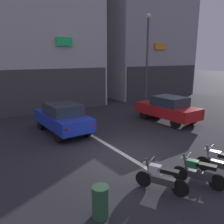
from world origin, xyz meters
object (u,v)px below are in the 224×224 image
car_blue_crossing_near (62,117)px  trash_bin (101,202)px  car_white_down_street (54,94)px  motorcycle_silver_row_centre (220,162)px  motorcycle_white_row_leftmost (161,177)px  street_lamp (147,55)px  motorcycle_green_row_left_mid (198,172)px  car_red_parked_kerbside (168,108)px

car_blue_crossing_near → trash_bin: 7.25m
car_blue_crossing_near → car_white_down_street: size_ratio=0.98×
car_white_down_street → motorcycle_silver_row_centre: 15.77m
motorcycle_white_row_leftmost → motorcycle_silver_row_centre: bearing=-7.6°
car_white_down_street → street_lamp: 9.10m
motorcycle_green_row_left_mid → motorcycle_silver_row_centre: 1.24m
car_red_parked_kerbside → street_lamp: size_ratio=0.61×
car_red_parked_kerbside → motorcycle_silver_row_centre: car_red_parked_kerbside is taller
street_lamp → trash_bin: (-8.48, -8.24, -3.77)m
car_white_down_street → motorcycle_green_row_left_mid: car_white_down_street is taller
car_white_down_street → trash_bin: (-4.05, -15.47, -0.46)m
car_red_parked_kerbside → motorcycle_white_row_leftmost: 8.19m
motorcycle_green_row_left_mid → motorcycle_silver_row_centre: bearing=2.4°
motorcycle_green_row_left_mid → trash_bin: bearing=174.3°
street_lamp → trash_bin: 12.41m
motorcycle_silver_row_centre → motorcycle_white_row_leftmost: bearing=172.4°
street_lamp → motorcycle_silver_row_centre: size_ratio=4.32×
car_blue_crossing_near → motorcycle_silver_row_centre: car_blue_crossing_near is taller
car_blue_crossing_near → motorcycle_silver_row_centre: (2.96, -7.32, -0.43)m
car_red_parked_kerbside → motorcycle_white_row_leftmost: size_ratio=2.80×
car_white_down_street → trash_bin: size_ratio=5.02×
motorcycle_white_row_leftmost → car_blue_crossing_near: bearing=93.9°
car_red_parked_kerbside → car_white_down_street: bearing=112.4°
motorcycle_green_row_left_mid → street_lamp: bearing=59.2°
car_white_down_street → trash_bin: car_white_down_street is taller
car_red_parked_kerbside → car_white_down_street: 10.63m
car_white_down_street → car_blue_crossing_near: bearing=-105.9°
car_red_parked_kerbside → motorcycle_silver_row_centre: size_ratio=2.63×
car_blue_crossing_near → motorcycle_silver_row_centre: 7.91m
motorcycle_white_row_leftmost → motorcycle_green_row_left_mid: 1.30m
motorcycle_white_row_leftmost → car_red_parked_kerbside: bearing=43.2°
car_red_parked_kerbside → trash_bin: car_red_parked_kerbside is taller
car_red_parked_kerbside → car_white_down_street: (-4.05, 9.83, 0.00)m
car_red_parked_kerbside → motorcycle_silver_row_centre: 6.88m
motorcycle_silver_row_centre → trash_bin: size_ratio=1.88×
street_lamp → motorcycle_silver_row_centre: bearing=-114.4°
motorcycle_white_row_leftmost → trash_bin: size_ratio=1.76×
motorcycle_green_row_left_mid → trash_bin: motorcycle_green_row_left_mid is taller
motorcycle_white_row_leftmost → street_lamp: bearing=52.3°
car_white_down_street → trash_bin: bearing=-104.7°
car_blue_crossing_near → motorcycle_green_row_left_mid: 7.58m
street_lamp → motorcycle_silver_row_centre: street_lamp is taller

